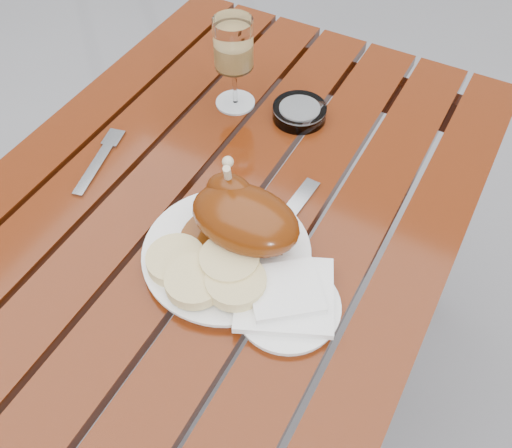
{
  "coord_description": "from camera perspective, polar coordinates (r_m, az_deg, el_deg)",
  "views": [
    {
      "loc": [
        0.38,
        -0.52,
        1.48
      ],
      "look_at": [
        0.1,
        -0.01,
        0.78
      ],
      "focal_mm": 40.0,
      "sensor_mm": 36.0,
      "label": 1
    }
  ],
  "objects": [
    {
      "name": "napkin",
      "position": [
        0.85,
        2.89,
        -7.04
      ],
      "size": [
        0.18,
        0.18,
        0.01
      ],
      "primitive_type": "cube",
      "rotation": [
        0.0,
        0.0,
        0.42
      ],
      "color": "white",
      "rests_on": "side_plate"
    },
    {
      "name": "bread_dumplings",
      "position": [
        0.85,
        -4.74,
        -4.69
      ],
      "size": [
        0.19,
        0.14,
        0.03
      ],
      "color": "#DAC485",
      "rests_on": "dinner_plate"
    },
    {
      "name": "ashtray",
      "position": [
        1.14,
        4.36,
        11.09
      ],
      "size": [
        0.14,
        0.14,
        0.03
      ],
      "primitive_type": "cylinder",
      "rotation": [
        0.0,
        0.0,
        -0.34
      ],
      "color": "#B2B7BC",
      "rests_on": "table"
    },
    {
      "name": "knife",
      "position": [
        0.94,
        1.95,
        -0.71
      ],
      "size": [
        0.03,
        0.2,
        0.01
      ],
      "primitive_type": "cube",
      "rotation": [
        0.0,
        0.0,
        -0.06
      ],
      "color": "gray",
      "rests_on": "table"
    },
    {
      "name": "side_plate",
      "position": [
        0.85,
        3.16,
        -8.26
      ],
      "size": [
        0.2,
        0.2,
        0.01
      ],
      "primitive_type": "cylinder",
      "rotation": [
        0.0,
        0.0,
        -0.34
      ],
      "color": "white",
      "rests_on": "table"
    },
    {
      "name": "ground",
      "position": [
        1.62,
        -3.0,
        -16.19
      ],
      "size": [
        60.0,
        60.0,
        0.0
      ],
      "primitive_type": "plane",
      "color": "slate",
      "rests_on": "ground"
    },
    {
      "name": "roast_duck",
      "position": [
        0.87,
        -1.38,
        0.77
      ],
      "size": [
        0.19,
        0.17,
        0.13
      ],
      "color": "#602C0B",
      "rests_on": "dinner_plate"
    },
    {
      "name": "fork",
      "position": [
        1.08,
        -15.62,
        5.8
      ],
      "size": [
        0.06,
        0.16,
        0.01
      ],
      "primitive_type": "cube",
      "rotation": [
        0.0,
        0.0,
        0.24
      ],
      "color": "gray",
      "rests_on": "table"
    },
    {
      "name": "table",
      "position": [
        1.28,
        -3.69,
        -9.55
      ],
      "size": [
        0.8,
        1.2,
        0.75
      ],
      "primitive_type": "cube",
      "color": "#62220B",
      "rests_on": "ground"
    },
    {
      "name": "wine_glass",
      "position": [
        1.12,
        -2.21,
        15.66
      ],
      "size": [
        0.09,
        0.09,
        0.18
      ],
      "primitive_type": "cylinder",
      "rotation": [
        0.0,
        0.0,
        0.23
      ],
      "color": "tan",
      "rests_on": "table"
    },
    {
      "name": "dinner_plate",
      "position": [
        0.9,
        -2.94,
        -2.98
      ],
      "size": [
        0.35,
        0.35,
        0.02
      ],
      "primitive_type": "cylinder",
      "rotation": [
        0.0,
        0.0,
        -0.39
      ],
      "color": "white",
      "rests_on": "table"
    }
  ]
}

